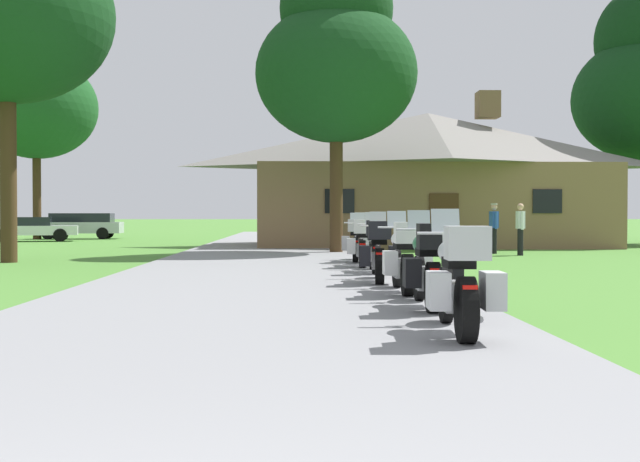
% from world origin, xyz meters
% --- Properties ---
extents(ground_plane, '(500.00, 500.00, 0.00)m').
position_xyz_m(ground_plane, '(0.00, 20.00, 0.00)').
color(ground_plane, '#4C8433').
extents(asphalt_driveway, '(6.40, 80.00, 0.06)m').
position_xyz_m(asphalt_driveway, '(0.00, 18.00, 0.03)').
color(asphalt_driveway, gray).
rests_on(asphalt_driveway, ground).
extents(motorcycle_silver_nearest_to_camera, '(0.78, 2.08, 1.30)m').
position_xyz_m(motorcycle_silver_nearest_to_camera, '(2.23, 6.35, 0.61)').
color(motorcycle_silver_nearest_to_camera, black).
rests_on(motorcycle_silver_nearest_to_camera, asphalt_driveway).
extents(motorcycle_green_second_in_row, '(0.75, 2.08, 1.30)m').
position_xyz_m(motorcycle_green_second_in_row, '(2.32, 8.70, 0.61)').
color(motorcycle_green_second_in_row, black).
rests_on(motorcycle_green_second_in_row, asphalt_driveway).
extents(motorcycle_white_third_in_row, '(0.73, 2.08, 1.30)m').
position_xyz_m(motorcycle_white_third_in_row, '(2.29, 10.78, 0.61)').
color(motorcycle_white_third_in_row, black).
rests_on(motorcycle_white_third_in_row, asphalt_driveway).
extents(motorcycle_orange_fourth_in_row, '(0.82, 2.08, 1.30)m').
position_xyz_m(motorcycle_orange_fourth_in_row, '(2.12, 12.83, 0.61)').
color(motorcycle_orange_fourth_in_row, black).
rests_on(motorcycle_orange_fourth_in_row, asphalt_driveway).
extents(motorcycle_yellow_fifth_in_row, '(0.66, 2.08, 1.30)m').
position_xyz_m(motorcycle_yellow_fifth_in_row, '(2.30, 15.42, 0.62)').
color(motorcycle_yellow_fifth_in_row, black).
rests_on(motorcycle_yellow_fifth_in_row, asphalt_driveway).
extents(motorcycle_yellow_sixth_in_row, '(0.79, 2.08, 1.30)m').
position_xyz_m(motorcycle_yellow_sixth_in_row, '(2.20, 17.36, 0.61)').
color(motorcycle_yellow_sixth_in_row, black).
rests_on(motorcycle_yellow_sixth_in_row, asphalt_driveway).
extents(motorcycle_white_farthest_in_row, '(0.82, 2.08, 1.30)m').
position_xyz_m(motorcycle_white_farthest_in_row, '(2.21, 19.39, 0.61)').
color(motorcycle_white_farthest_in_row, black).
rests_on(motorcycle_white_farthest_in_row, asphalt_driveway).
extents(stone_lodge, '(14.74, 7.46, 6.45)m').
position_xyz_m(stone_lodge, '(6.16, 31.31, 2.86)').
color(stone_lodge, brown).
rests_on(stone_lodge, ground).
extents(bystander_white_shirt_near_lodge, '(0.23, 0.55, 1.67)m').
position_xyz_m(bystander_white_shirt_near_lodge, '(7.81, 23.52, 0.93)').
color(bystander_white_shirt_near_lodge, black).
rests_on(bystander_white_shirt_near_lodge, ground).
extents(bystander_blue_shirt_beside_signpost, '(0.24, 0.55, 1.69)m').
position_xyz_m(bystander_blue_shirt_beside_signpost, '(7.27, 24.74, 0.95)').
color(bystander_blue_shirt_beside_signpost, black).
rests_on(bystander_blue_shirt_beside_signpost, ground).
extents(tree_by_lodge_front, '(5.41, 5.41, 10.21)m').
position_xyz_m(tree_by_lodge_front, '(1.98, 24.93, 6.65)').
color(tree_by_lodge_front, '#422D19').
rests_on(tree_by_lodge_front, ground).
extents(tree_left_far, '(6.44, 6.44, 12.05)m').
position_xyz_m(tree_left_far, '(-13.20, 41.36, 7.82)').
color(tree_left_far, '#422D19').
rests_on(tree_left_far, ground).
extents(parked_silver_suv_far_left, '(4.71, 2.14, 1.40)m').
position_xyz_m(parked_silver_suv_far_left, '(-11.11, 42.01, 0.78)').
color(parked_silver_suv_far_left, '#ADAFB7').
rests_on(parked_silver_suv_far_left, ground).
extents(parked_white_sedan_far_left, '(4.51, 2.76, 1.20)m').
position_xyz_m(parked_white_sedan_far_left, '(-12.28, 37.83, 0.64)').
color(parked_white_sedan_far_left, silver).
rests_on(parked_white_sedan_far_left, ground).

